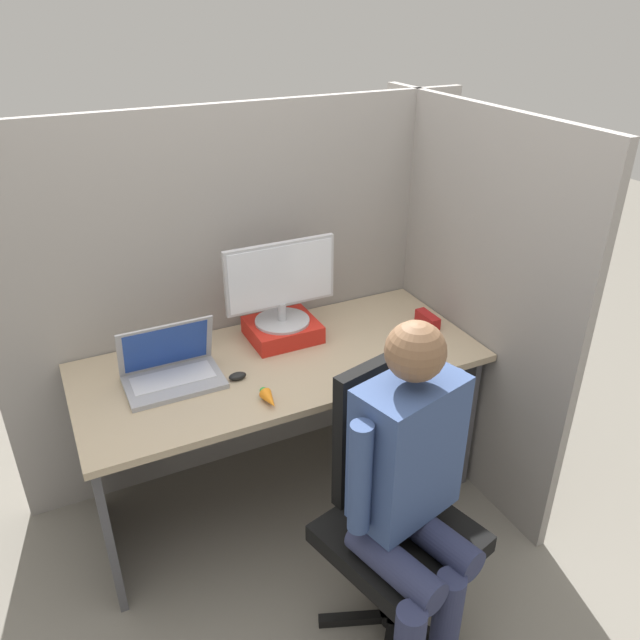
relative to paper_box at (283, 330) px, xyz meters
name	(u,v)px	position (x,y,z in m)	size (l,w,h in m)	color
ground_plane	(319,549)	(-0.08, -0.53, -0.77)	(12.00, 12.00, 0.00)	slate
cubicle_panel_back	(247,298)	(-0.08, 0.22, 0.07)	(2.15, 0.04, 1.70)	gray
cubicle_panel_right	(462,302)	(0.77, -0.24, 0.07)	(0.04, 1.37, 1.70)	gray
desk	(282,394)	(-0.08, -0.17, -0.21)	(1.65, 0.72, 0.74)	tan
paper_box	(283,330)	(0.00, 0.00, 0.00)	(0.29, 0.26, 0.08)	red
monitor	(281,283)	(0.00, 0.00, 0.22)	(0.48, 0.24, 0.36)	#B2B2B7
laptop	(172,371)	(-0.52, -0.13, 0.01)	(0.37, 0.24, 0.24)	#99999E
mouse	(238,376)	(-0.29, -0.23, -0.02)	(0.07, 0.04, 0.03)	black
stapler	(428,319)	(0.64, -0.18, -0.01)	(0.05, 0.14, 0.05)	#A31919
carrot_toy	(269,399)	(-0.24, -0.44, -0.01)	(0.05, 0.12, 0.05)	orange
office_chair	(392,499)	(0.05, -0.85, -0.27)	(0.56, 0.61, 0.99)	black
person	(412,484)	(0.01, -1.01, -0.05)	(0.47, 0.50, 1.26)	#282D4C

